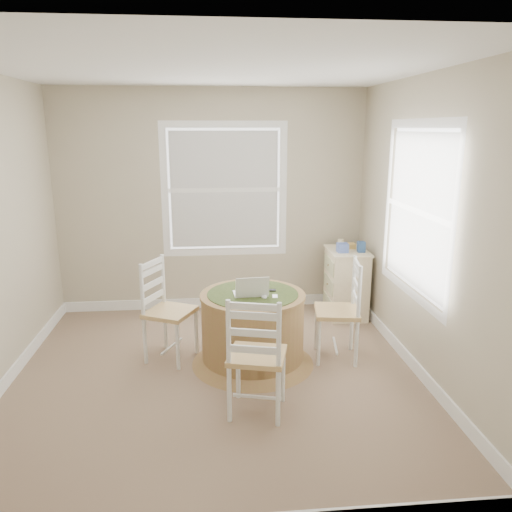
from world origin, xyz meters
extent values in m
cube|color=#866E55|center=(0.00, 0.00, -0.01)|extent=(3.60, 3.60, 0.02)
cube|color=white|center=(0.00, 0.00, 2.61)|extent=(3.60, 3.60, 0.02)
cube|color=#B7AC90|center=(0.00, 1.81, 1.30)|extent=(3.60, 0.02, 2.60)
cube|color=#B7AC90|center=(0.00, -1.81, 1.30)|extent=(3.60, 0.02, 2.60)
cube|color=#B7AC90|center=(1.81, 0.00, 1.30)|extent=(0.02, 3.60, 2.60)
cube|color=white|center=(0.00, 1.79, 0.06)|extent=(3.60, 0.02, 0.12)
cube|color=white|center=(-1.79, 0.00, 0.06)|extent=(0.02, 3.60, 0.12)
cube|color=white|center=(1.79, 0.00, 0.06)|extent=(0.02, 3.60, 0.12)
cylinder|color=#8C5F3F|center=(0.34, 0.25, 0.37)|extent=(0.94, 0.94, 0.61)
cone|color=#8C5F3F|center=(0.34, 0.25, 0.03)|extent=(1.14, 1.14, 0.07)
cylinder|color=#8C5F3F|center=(0.34, 0.25, 0.67)|extent=(0.96, 0.96, 0.03)
cylinder|color=#435223|center=(0.34, 0.25, 0.68)|extent=(0.83, 0.83, 0.01)
cone|color=#435223|center=(0.34, 0.25, 0.63)|extent=(0.92, 0.92, 0.10)
cube|color=white|center=(0.32, 0.24, 0.69)|extent=(0.31, 0.23, 0.02)
cube|color=silver|center=(0.32, 0.24, 0.70)|extent=(0.25, 0.13, 0.00)
cube|color=black|center=(0.33, 0.11, 0.79)|extent=(0.30, 0.08, 0.19)
ellipsoid|color=white|center=(0.44, 0.13, 0.69)|extent=(0.06, 0.09, 0.03)
cube|color=#B7BABF|center=(0.53, 0.14, 0.69)|extent=(0.05, 0.09, 0.02)
cube|color=black|center=(0.53, 0.30, 0.69)|extent=(0.06, 0.06, 0.02)
cube|color=beige|center=(1.54, 1.38, 0.39)|extent=(0.42, 0.58, 0.77)
cube|color=beige|center=(1.54, 1.38, 0.78)|extent=(0.45, 0.61, 0.02)
cube|color=#BBBF8D|center=(1.32, 1.38, 0.15)|extent=(0.02, 0.48, 0.16)
cube|color=#BBBF8D|center=(1.32, 1.38, 0.39)|extent=(0.02, 0.48, 0.16)
cube|color=#BBBF8D|center=(1.32, 1.38, 0.62)|extent=(0.02, 0.48, 0.16)
cube|color=#4E66B4|center=(1.45, 1.29, 0.84)|extent=(0.12, 0.12, 0.10)
cube|color=gold|center=(1.57, 1.45, 0.82)|extent=(0.15, 0.10, 0.06)
cube|color=#2D5088|center=(1.67, 1.26, 0.85)|extent=(0.08, 0.08, 0.12)
cylinder|color=beige|center=(1.49, 1.54, 0.84)|extent=(0.07, 0.07, 0.09)
camera|label=1|loc=(-0.03, -4.05, 2.16)|focal=35.00mm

